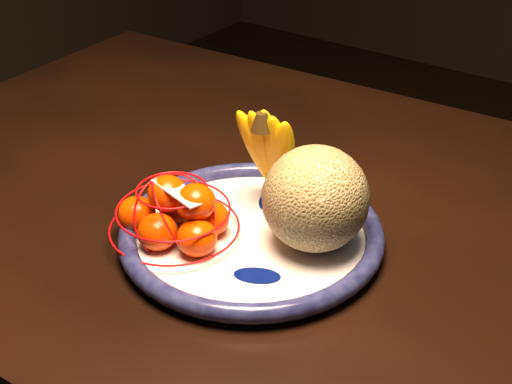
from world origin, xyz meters
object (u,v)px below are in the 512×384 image
Objects in this scene: banana_bunch at (272,150)px; mandarin_bag at (176,215)px; dining_table at (313,259)px; cantaloupe at (315,199)px; fruit_bowl at (251,234)px.

mandarin_bag is at bearing -116.80° from banana_bunch.
dining_table is 0.18m from cantaloupe.
cantaloupe is at bearing 30.46° from mandarin_bag.
mandarin_bag is at bearing -125.05° from dining_table.
cantaloupe is 0.11m from banana_bunch.
fruit_bowl reaches higher than dining_table.
fruit_bowl is 0.10m from mandarin_bag.
fruit_bowl is at bearing 37.71° from mandarin_bag.
fruit_bowl is at bearing -108.36° from dining_table.
mandarin_bag is at bearing -149.54° from cantaloupe.
fruit_bowl is (-0.03, -0.11, 0.09)m from dining_table.
cantaloupe is (0.07, 0.03, 0.06)m from fruit_bowl.
dining_table is at bearing 57.67° from mandarin_bag.
fruit_bowl is 1.87× the size of mandarin_bag.
mandarin_bag reaches higher than dining_table.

